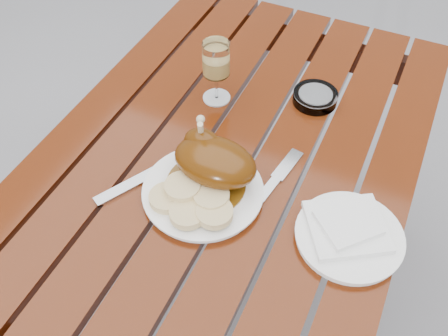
% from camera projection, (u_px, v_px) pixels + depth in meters
% --- Properties ---
extents(ground, '(60.00, 60.00, 0.00)m').
position_uv_depth(ground, '(229.00, 299.00, 1.69)').
color(ground, slate).
rests_on(ground, ground).
extents(table, '(0.80, 1.20, 0.75)m').
position_uv_depth(table, '(230.00, 238.00, 1.41)').
color(table, '#62250B').
rests_on(table, ground).
extents(dinner_plate, '(0.31, 0.31, 0.02)m').
position_uv_depth(dinner_plate, '(203.00, 192.00, 1.03)').
color(dinner_plate, white).
rests_on(dinner_plate, table).
extents(roast_duck, '(0.18, 0.17, 0.13)m').
position_uv_depth(roast_duck, '(213.00, 160.00, 1.01)').
color(roast_duck, '#633A0B').
rests_on(roast_duck, dinner_plate).
extents(bread_dumplings, '(0.18, 0.12, 0.03)m').
position_uv_depth(bread_dumplings, '(192.00, 201.00, 0.98)').
color(bread_dumplings, '#D3BF80').
rests_on(bread_dumplings, dinner_plate).
extents(wine_glass, '(0.08, 0.08, 0.16)m').
position_uv_depth(wine_glass, '(216.00, 72.00, 1.17)').
color(wine_glass, '#E1BC66').
rests_on(wine_glass, table).
extents(side_plate, '(0.23, 0.23, 0.02)m').
position_uv_depth(side_plate, '(349.00, 237.00, 0.95)').
color(side_plate, white).
rests_on(side_plate, table).
extents(napkin, '(0.19, 0.19, 0.01)m').
position_uv_depth(napkin, '(347.00, 227.00, 0.95)').
color(napkin, white).
rests_on(napkin, side_plate).
extents(ashtray, '(0.12, 0.12, 0.03)m').
position_uv_depth(ashtray, '(315.00, 97.00, 1.21)').
color(ashtray, '#B2B7BC').
rests_on(ashtray, table).
extents(fork, '(0.12, 0.19, 0.01)m').
position_uv_depth(fork, '(139.00, 180.00, 1.05)').
color(fork, gray).
rests_on(fork, table).
extents(knife, '(0.05, 0.21, 0.01)m').
position_uv_depth(knife, '(265.00, 194.00, 1.03)').
color(knife, gray).
rests_on(knife, table).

